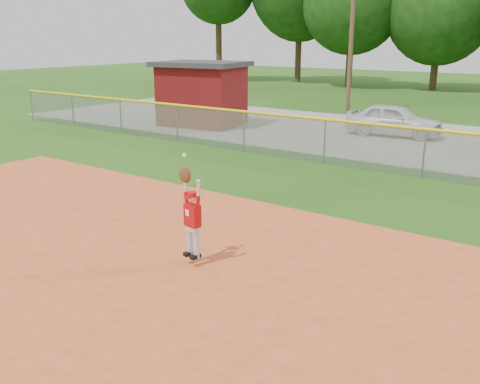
# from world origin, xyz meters

# --- Properties ---
(ground) EXTENTS (120.00, 120.00, 0.00)m
(ground) POSITION_xyz_m (0.00, 0.00, 0.00)
(ground) COLOR #244E11
(ground) RESTS_ON ground
(parking_strip) EXTENTS (44.00, 10.00, 0.03)m
(parking_strip) POSITION_xyz_m (0.00, 16.00, 0.01)
(parking_strip) COLOR gray
(parking_strip) RESTS_ON ground
(car_white_a) EXTENTS (4.15, 2.01, 1.37)m
(car_white_a) POSITION_xyz_m (-3.24, 16.32, 0.71)
(car_white_a) COLOR silver
(car_white_a) RESTS_ON parking_strip
(utility_shed) EXTENTS (4.45, 3.71, 3.02)m
(utility_shed) POSITION_xyz_m (-11.80, 13.79, 1.54)
(utility_shed) COLOR #570C0C
(utility_shed) RESTS_ON ground
(outfield_fence) EXTENTS (40.06, 0.10, 1.55)m
(outfield_fence) POSITION_xyz_m (0.00, 10.00, 0.88)
(outfield_fence) COLOR gray
(outfield_fence) RESTS_ON ground
(ballplayer) EXTENTS (0.57, 0.28, 1.95)m
(ballplayer) POSITION_xyz_m (-1.47, 0.97, 1.04)
(ballplayer) COLOR silver
(ballplayer) RESTS_ON ground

